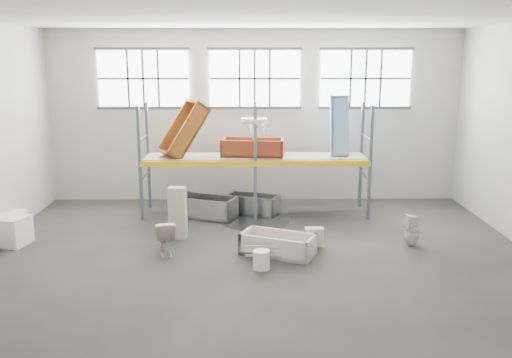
{
  "coord_description": "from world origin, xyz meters",
  "views": [
    {
      "loc": [
        -0.14,
        -11.24,
        4.24
      ],
      "look_at": [
        0.0,
        1.5,
        1.4
      ],
      "focal_mm": 38.88,
      "sensor_mm": 36.0,
      "label": 1
    }
  ],
  "objects_px": {
    "bathtub_beige": "(278,244)",
    "steel_tub_left": "(206,207)",
    "toilet_white": "(412,230)",
    "blue_tub_upright": "(339,125)",
    "rust_tub_flat": "(253,147)",
    "bucket": "(261,260)",
    "steel_tub_right": "(253,204)",
    "cistern_tall": "(178,213)",
    "carton_near": "(10,231)",
    "toilet_beige": "(165,237)"
  },
  "relations": [
    {
      "from": "toilet_white",
      "to": "blue_tub_upright",
      "type": "bearing_deg",
      "value": -171.73
    },
    {
      "from": "bathtub_beige",
      "to": "blue_tub_upright",
      "type": "relative_size",
      "value": 0.96
    },
    {
      "from": "cistern_tall",
      "to": "blue_tub_upright",
      "type": "distance_m",
      "value": 5.09
    },
    {
      "from": "bucket",
      "to": "steel_tub_right",
      "type": "bearing_deg",
      "value": 92.09
    },
    {
      "from": "bathtub_beige",
      "to": "rust_tub_flat",
      "type": "distance_m",
      "value": 3.73
    },
    {
      "from": "steel_tub_right",
      "to": "carton_near",
      "type": "xyz_separation_m",
      "value": [
        -5.57,
        -2.55,
        0.07
      ]
    },
    {
      "from": "blue_tub_upright",
      "to": "carton_near",
      "type": "height_order",
      "value": "blue_tub_upright"
    },
    {
      "from": "bucket",
      "to": "cistern_tall",
      "type": "bearing_deg",
      "value": 134.51
    },
    {
      "from": "toilet_beige",
      "to": "bucket",
      "type": "distance_m",
      "value": 2.31
    },
    {
      "from": "bathtub_beige",
      "to": "toilet_beige",
      "type": "distance_m",
      "value": 2.48
    },
    {
      "from": "toilet_beige",
      "to": "cistern_tall",
      "type": "height_order",
      "value": "cistern_tall"
    },
    {
      "from": "steel_tub_left",
      "to": "toilet_white",
      "type": "bearing_deg",
      "value": -25.17
    },
    {
      "from": "toilet_white",
      "to": "steel_tub_left",
      "type": "bearing_deg",
      "value": -129.85
    },
    {
      "from": "toilet_beige",
      "to": "steel_tub_right",
      "type": "relative_size",
      "value": 0.54
    },
    {
      "from": "bucket",
      "to": "carton_near",
      "type": "bearing_deg",
      "value": 164.59
    },
    {
      "from": "toilet_white",
      "to": "carton_near",
      "type": "relative_size",
      "value": 0.97
    },
    {
      "from": "cistern_tall",
      "to": "rust_tub_flat",
      "type": "distance_m",
      "value": 3.08
    },
    {
      "from": "toilet_white",
      "to": "steel_tub_right",
      "type": "xyz_separation_m",
      "value": [
        -3.61,
        2.74,
        -0.12
      ]
    },
    {
      "from": "cistern_tall",
      "to": "toilet_white",
      "type": "height_order",
      "value": "cistern_tall"
    },
    {
      "from": "rust_tub_flat",
      "to": "bucket",
      "type": "distance_m",
      "value": 4.49
    },
    {
      "from": "cistern_tall",
      "to": "steel_tub_right",
      "type": "relative_size",
      "value": 0.9
    },
    {
      "from": "blue_tub_upright",
      "to": "bucket",
      "type": "xyz_separation_m",
      "value": [
        -2.2,
        -4.35,
        -2.2
      ]
    },
    {
      "from": "steel_tub_left",
      "to": "bucket",
      "type": "bearing_deg",
      "value": -69.17
    },
    {
      "from": "bathtub_beige",
      "to": "steel_tub_right",
      "type": "height_order",
      "value": "steel_tub_right"
    },
    {
      "from": "bathtub_beige",
      "to": "steel_tub_right",
      "type": "bearing_deg",
      "value": 122.96
    },
    {
      "from": "cistern_tall",
      "to": "steel_tub_left",
      "type": "height_order",
      "value": "cistern_tall"
    },
    {
      "from": "toilet_white",
      "to": "blue_tub_upright",
      "type": "height_order",
      "value": "blue_tub_upright"
    },
    {
      "from": "steel_tub_left",
      "to": "carton_near",
      "type": "relative_size",
      "value": 2.05
    },
    {
      "from": "toilet_white",
      "to": "steel_tub_right",
      "type": "height_order",
      "value": "toilet_white"
    },
    {
      "from": "carton_near",
      "to": "toilet_beige",
      "type": "bearing_deg",
      "value": -9.72
    },
    {
      "from": "toilet_beige",
      "to": "cistern_tall",
      "type": "bearing_deg",
      "value": -112.07
    },
    {
      "from": "toilet_white",
      "to": "steel_tub_left",
      "type": "distance_m",
      "value": 5.36
    },
    {
      "from": "cistern_tall",
      "to": "toilet_white",
      "type": "bearing_deg",
      "value": -0.1
    },
    {
      "from": "toilet_white",
      "to": "rust_tub_flat",
      "type": "relative_size",
      "value": 0.45
    },
    {
      "from": "steel_tub_right",
      "to": "bathtub_beige",
      "type": "bearing_deg",
      "value": -80.85
    },
    {
      "from": "steel_tub_left",
      "to": "steel_tub_right",
      "type": "xyz_separation_m",
      "value": [
        1.24,
        0.46,
        -0.03
      ]
    },
    {
      "from": "bathtub_beige",
      "to": "carton_near",
      "type": "distance_m",
      "value": 6.14
    },
    {
      "from": "bathtub_beige",
      "to": "bucket",
      "type": "relative_size",
      "value": 4.02
    },
    {
      "from": "toilet_white",
      "to": "rust_tub_flat",
      "type": "height_order",
      "value": "rust_tub_flat"
    },
    {
      "from": "toilet_beige",
      "to": "blue_tub_upright",
      "type": "distance_m",
      "value": 5.84
    },
    {
      "from": "bathtub_beige",
      "to": "toilet_white",
      "type": "height_order",
      "value": "toilet_white"
    },
    {
      "from": "bathtub_beige",
      "to": "steel_tub_left",
      "type": "bearing_deg",
      "value": 145.97
    },
    {
      "from": "toilet_white",
      "to": "bucket",
      "type": "height_order",
      "value": "toilet_white"
    },
    {
      "from": "bathtub_beige",
      "to": "carton_near",
      "type": "xyz_separation_m",
      "value": [
        -6.1,
        0.73,
        0.1
      ]
    },
    {
      "from": "steel_tub_left",
      "to": "toilet_beige",
      "type": "bearing_deg",
      "value": -104.42
    },
    {
      "from": "bucket",
      "to": "carton_near",
      "type": "relative_size",
      "value": 0.51
    },
    {
      "from": "rust_tub_flat",
      "to": "bucket",
      "type": "bearing_deg",
      "value": -87.95
    },
    {
      "from": "cistern_tall",
      "to": "steel_tub_right",
      "type": "height_order",
      "value": "cistern_tall"
    },
    {
      "from": "toilet_beige",
      "to": "carton_near",
      "type": "distance_m",
      "value": 3.68
    },
    {
      "from": "blue_tub_upright",
      "to": "rust_tub_flat",
      "type": "bearing_deg",
      "value": -175.84
    }
  ]
}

